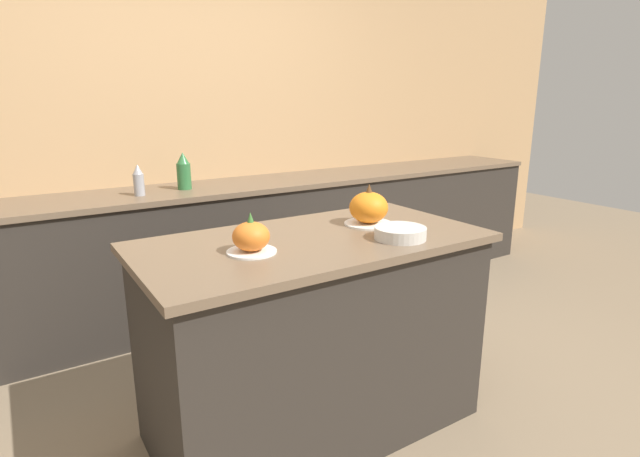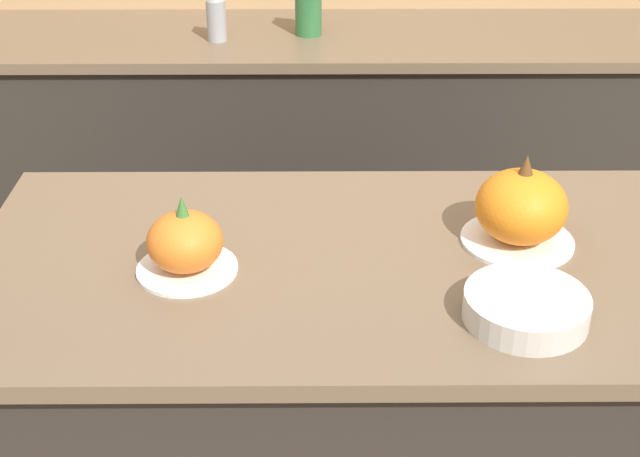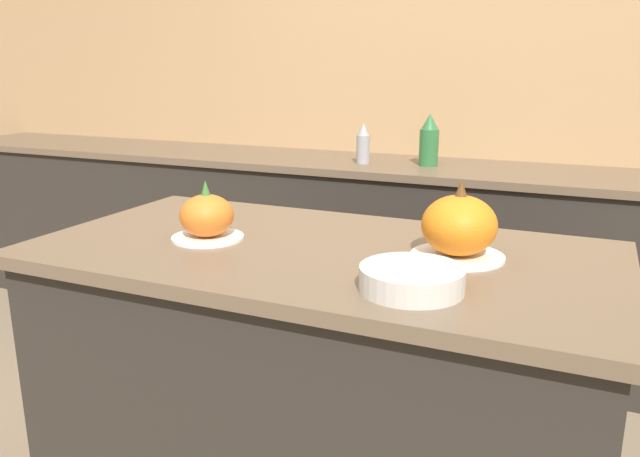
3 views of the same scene
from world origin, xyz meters
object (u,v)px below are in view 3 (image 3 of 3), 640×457
at_px(mixing_bowl, 412,279).
at_px(pumpkin_cake_left, 207,218).
at_px(pumpkin_cake_right, 459,227).
at_px(bottle_tall, 429,141).
at_px(bottle_short, 363,144).

bearing_deg(mixing_bowl, pumpkin_cake_left, 164.99).
bearing_deg(pumpkin_cake_right, mixing_bowl, -98.50).
bearing_deg(bottle_tall, bottle_short, -167.94).
height_order(bottle_short, mixing_bowl, bottle_short).
height_order(bottle_tall, mixing_bowl, bottle_tall).
distance_m(bottle_tall, mixing_bowl, 1.70).
bearing_deg(pumpkin_cake_right, bottle_short, 118.76).
height_order(pumpkin_cake_right, bottle_tall, bottle_tall).
xyz_separation_m(bottle_tall, bottle_short, (-0.30, -0.06, -0.02)).
xyz_separation_m(pumpkin_cake_right, bottle_tall, (-0.43, 1.39, 0.04)).
height_order(pumpkin_cake_left, mixing_bowl, pumpkin_cake_left).
xyz_separation_m(pumpkin_cake_left, bottle_tall, (0.22, 1.49, 0.05)).
distance_m(bottle_tall, bottle_short, 0.31).
bearing_deg(bottle_short, pumpkin_cake_left, -86.95).
bearing_deg(bottle_tall, pumpkin_cake_left, -98.55).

